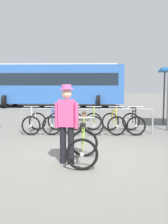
{
  "coord_description": "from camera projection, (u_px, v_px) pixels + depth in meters",
  "views": [
    {
      "loc": [
        0.81,
        -6.18,
        1.76
      ],
      "look_at": [
        0.1,
        0.79,
        1.0
      ],
      "focal_mm": 43.35,
      "sensor_mm": 36.0,
      "label": 1
    }
  ],
  "objects": [
    {
      "name": "bike_rack_rail",
      "position": [
        87.0,
        114.0,
        9.32
      ],
      "size": [
        4.59,
        0.43,
        0.88
      ],
      "color": "#99999E",
      "rests_on": "ground"
    },
    {
      "name": "racked_bike_yellow",
      "position": [
        113.0,
        122.0,
        9.52
      ],
      "size": [
        0.88,
        1.21,
        0.97
      ],
      "color": "black",
      "rests_on": "ground"
    },
    {
      "name": "person_with_featured_bike",
      "position": [
        67.0,
        121.0,
        5.83
      ],
      "size": [
        0.53,
        0.32,
        1.72
      ],
      "color": "black",
      "rests_on": "ground"
    },
    {
      "name": "racked_bike_black",
      "position": [
        133.0,
        122.0,
        9.5
      ],
      "size": [
        0.77,
        1.16,
        0.97
      ],
      "color": "black",
      "rests_on": "ground"
    },
    {
      "name": "racked_bike_lime",
      "position": [
        94.0,
        122.0,
        9.53
      ],
      "size": [
        0.76,
        1.16,
        0.97
      ],
      "color": "black",
      "rests_on": "ground"
    },
    {
      "name": "racked_bike_blue",
      "position": [
        54.0,
        122.0,
        9.56
      ],
      "size": [
        0.72,
        1.12,
        0.97
      ],
      "color": "black",
      "rests_on": "ground"
    },
    {
      "name": "bus_distant",
      "position": [
        54.0,
        83.0,
        19.74
      ],
      "size": [
        10.13,
        3.8,
        3.08
      ],
      "color": "#3366B7",
      "rests_on": "ground"
    },
    {
      "name": "ground_plane",
      "position": [
        76.0,
        158.0,
        6.39
      ],
      "size": [
        80.0,
        80.0,
        0.0
      ],
      "primitive_type": "plane",
      "color": "slate"
    },
    {
      "name": "racked_bike_orange",
      "position": [
        74.0,
        122.0,
        9.55
      ],
      "size": [
        0.69,
        1.13,
        0.98
      ],
      "color": "black",
      "rests_on": "ground"
    },
    {
      "name": "racked_bike_white",
      "position": [
        34.0,
        122.0,
        9.57
      ],
      "size": [
        0.72,
        1.13,
        0.97
      ],
      "color": "black",
      "rests_on": "ground"
    },
    {
      "name": "featured_bicycle",
      "position": [
        83.0,
        140.0,
        6.04
      ],
      "size": [
        0.72,
        1.22,
        1.09
      ],
      "color": "black",
      "rests_on": "ground"
    }
  ]
}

